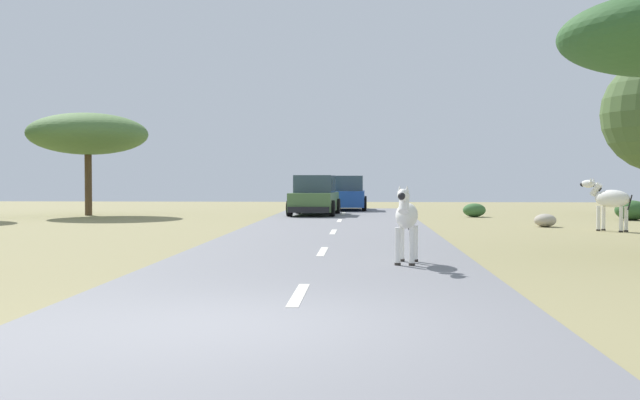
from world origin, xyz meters
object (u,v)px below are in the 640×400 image
object	(u,v)px
rock_1	(545,220)
bush_2	(632,210)
zebra_0	(406,217)
tree_0	(88,134)
bush_0	(474,210)
zebra_1	(609,199)
car_0	(315,197)
car_1	(347,194)

from	to	relation	value
rock_1	bush_2	bearing A→B (deg)	44.86
zebra_0	tree_0	distance (m)	22.99
bush_0	zebra_1	bearing A→B (deg)	-71.77
zebra_1	car_0	xyz separation A→B (m)	(-9.73, 9.11, -0.14)
zebra_1	car_1	bearing A→B (deg)	78.75
zebra_1	bush_2	distance (m)	7.14
bush_2	rock_1	world-z (taller)	bush_2
zebra_0	car_1	bearing A→B (deg)	-76.98
zebra_1	bush_0	size ratio (longest dim) A/B	1.72
car_1	bush_0	xyz separation A→B (m)	(5.58, -5.73, -0.56)
zebra_1	car_0	distance (m)	13.33
zebra_1	tree_0	distance (m)	21.95
zebra_1	zebra_0	bearing A→B (deg)	-166.70
zebra_1	rock_1	world-z (taller)	zebra_1
zebra_1	rock_1	bearing A→B (deg)	83.56
zebra_0	rock_1	bearing A→B (deg)	-105.31
car_0	bush_2	bearing A→B (deg)	171.19
tree_0	rock_1	world-z (taller)	tree_0
bush_2	rock_1	size ratio (longest dim) A/B	1.66
zebra_1	rock_1	xyz separation A→B (m)	(-1.45, 2.06, -0.77)
car_1	tree_0	bearing A→B (deg)	-154.39
zebra_0	zebra_1	size ratio (longest dim) A/B	0.92
zebra_1	bush_0	xyz separation A→B (m)	(-2.85, 8.64, -0.70)
tree_0	bush_0	distance (m)	17.32
zebra_0	bush_0	xyz separation A→B (m)	(3.98, 18.37, -0.63)
tree_0	bush_2	bearing A→B (deg)	-6.43
bush_0	bush_2	bearing A→B (deg)	-20.50
car_1	bush_0	distance (m)	8.02
car_1	bush_2	bearing A→B (deg)	-34.20
zebra_1	rock_1	distance (m)	2.63
zebra_0	car_0	xyz separation A→B (m)	(-2.90, 18.84, -0.07)
zebra_1	tree_0	xyz separation A→B (m)	(-19.84, 9.04, 2.63)
bush_2	car_1	bearing A→B (deg)	145.25
rock_1	zebra_1	bearing A→B (deg)	-54.81
rock_1	car_0	bearing A→B (deg)	139.56
car_0	rock_1	size ratio (longest dim) A/B	5.65
zebra_1	car_1	xyz separation A→B (m)	(-8.42, 14.37, -0.14)
zebra_0	rock_1	distance (m)	12.97
zebra_0	bush_0	size ratio (longest dim) A/B	1.59
car_0	bush_2	world-z (taller)	car_0
car_0	car_1	distance (m)	5.42
tree_0	zebra_1	bearing A→B (deg)	-24.49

